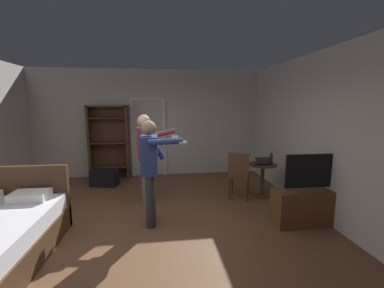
# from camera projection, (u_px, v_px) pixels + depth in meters

# --- Properties ---
(ground_plane) EXTENTS (7.01, 7.01, 0.00)m
(ground_plane) POSITION_uv_depth(u_px,v_px,m) (143.00, 232.00, 3.84)
(ground_plane) COLOR brown
(wall_back) EXTENTS (6.26, 0.12, 2.86)m
(wall_back) POSITION_uv_depth(u_px,v_px,m) (149.00, 123.00, 6.79)
(wall_back) COLOR beige
(wall_back) RESTS_ON ground_plane
(wall_right) EXTENTS (0.12, 6.61, 2.86)m
(wall_right) POSITION_uv_depth(u_px,v_px,m) (334.00, 137.00, 4.00)
(wall_right) COLOR beige
(wall_right) RESTS_ON ground_plane
(doorway_frame) EXTENTS (0.93, 0.08, 2.13)m
(doorway_frame) POSITION_uv_depth(u_px,v_px,m) (148.00, 131.00, 6.75)
(doorway_frame) COLOR white
(doorway_frame) RESTS_ON ground_plane
(bookshelf) EXTENTS (1.01, 0.32, 1.92)m
(bookshelf) POSITION_uv_depth(u_px,v_px,m) (109.00, 139.00, 6.51)
(bookshelf) COLOR #4C331E
(bookshelf) RESTS_ON ground_plane
(tv_flatscreen) EXTENTS (1.21, 0.40, 1.18)m
(tv_flatscreen) POSITION_uv_depth(u_px,v_px,m) (310.00, 203.00, 4.09)
(tv_flatscreen) COLOR brown
(tv_flatscreen) RESTS_ON ground_plane
(side_table) EXTENTS (0.59, 0.59, 0.70)m
(side_table) POSITION_uv_depth(u_px,v_px,m) (263.00, 174.00, 5.33)
(side_table) COLOR brown
(side_table) RESTS_ON ground_plane
(laptop) EXTENTS (0.36, 0.37, 0.15)m
(laptop) POSITION_uv_depth(u_px,v_px,m) (262.00, 162.00, 5.24)
(laptop) COLOR black
(laptop) RESTS_ON side_table
(bottle_on_table) EXTENTS (0.06, 0.06, 0.26)m
(bottle_on_table) POSITION_uv_depth(u_px,v_px,m) (271.00, 159.00, 5.21)
(bottle_on_table) COLOR #313F26
(bottle_on_table) RESTS_ON side_table
(wooden_chair) EXTENTS (0.56, 0.56, 0.99)m
(wooden_chair) POSITION_uv_depth(u_px,v_px,m) (239.00, 173.00, 5.12)
(wooden_chair) COLOR brown
(wooden_chair) RESTS_ON ground_plane
(person_blue_shirt) EXTENTS (0.70, 0.55, 1.71)m
(person_blue_shirt) POSITION_uv_depth(u_px,v_px,m) (150.00, 165.00, 3.98)
(person_blue_shirt) COLOR #333338
(person_blue_shirt) RESTS_ON ground_plane
(person_striped_shirt) EXTENTS (0.80, 0.57, 1.76)m
(person_striped_shirt) POSITION_uv_depth(u_px,v_px,m) (145.00, 152.00, 4.88)
(person_striped_shirt) COLOR gray
(person_striped_shirt) RESTS_ON ground_plane
(suitcase_dark) EXTENTS (0.68, 0.46, 0.40)m
(suitcase_dark) POSITION_uv_depth(u_px,v_px,m) (104.00, 178.00, 6.01)
(suitcase_dark) COLOR black
(suitcase_dark) RESTS_ON ground_plane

